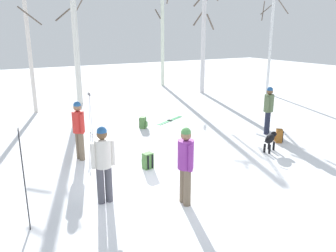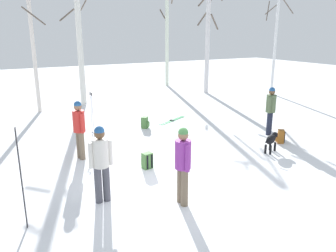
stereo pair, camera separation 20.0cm
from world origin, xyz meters
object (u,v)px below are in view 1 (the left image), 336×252
Objects in this scene: person_3 at (269,107)px; birch_tree_6 at (270,41)px; birch_tree_1 at (28,34)px; birch_tree_2 at (74,32)px; backpack_0 at (279,136)px; birch_tree_5 at (204,39)px; dog at (270,139)px; backpack_1 at (143,123)px; ski_poles_0 at (90,113)px; person_1 at (186,161)px; person_2 at (103,160)px; birch_tree_3 at (76,28)px; backpack_2 at (148,161)px; person_0 at (79,127)px; ski_pair_lying_0 at (170,120)px; birch_tree_4 at (162,29)px; ski_pair_planted_0 at (24,181)px.

birch_tree_6 reaches higher than person_3.
birch_tree_2 is at bearing 14.39° from birch_tree_1.
birch_tree_5 is at bearing 70.10° from backpack_0.
backpack_0 is at bearing 28.11° from dog.
person_3 reaches higher than backpack_1.
ski_poles_0 is at bearing 178.29° from backpack_1.
birch_tree_6 is (10.67, -2.19, -0.54)m from birch_tree_2.
person_1 is at bearing -142.14° from birch_tree_6.
person_2 is at bearing -133.96° from birch_tree_5.
backpack_0 and backpack_1 have the same top height.
birch_tree_3 is (1.24, 5.63, 2.94)m from ski_poles_0.
person_0 is at bearing 131.13° from backpack_2.
backpack_1 is at bearing -162.05° from ski_pair_lying_0.
backpack_1 is 0.06× the size of birch_tree_4.
birch_tree_5 is at bearing 37.53° from person_0.
birch_tree_3 is at bearing 97.81° from backpack_1.
birch_tree_6 is at bearing 14.70° from ski_poles_0.
person_3 is 2.02m from dog.
ski_poles_0 is at bearing 152.56° from person_3.
ski_pair_lying_0 is 6.49m from birch_tree_2.
person_3 is 0.26× the size of birch_tree_1.
person_1 is 0.30× the size of birch_tree_6.
birch_tree_3 is at bearing 69.42° from ski_pair_planted_0.
ski_poles_0 is 2.11m from backpack_1.
person_2 is 3.90× the size of backpack_0.
birch_tree_2 is 1.11× the size of birch_tree_5.
person_0 is 0.24× the size of birch_tree_4.
backpack_0 is 0.07× the size of birch_tree_1.
person_2 is 16.68m from birch_tree_4.
ski_poles_0 is at bearing 75.90° from person_2.
birch_tree_5 reaches higher than backpack_1.
birch_tree_4 reaches higher than backpack_1.
person_3 is (6.61, -0.82, 0.00)m from person_0.
ski_pair_lying_0 is 0.27× the size of birch_tree_6.
person_2 reaches higher than backpack_2.
ski_pair_lying_0 is 0.24× the size of birch_tree_1.
ski_pair_planted_0 reaches higher than ski_poles_0.
person_2 is at bearing -103.20° from birch_tree_3.
ski_pair_lying_0 is 6.81m from birch_tree_3.
person_1 is 11.42m from birch_tree_2.
person_0 is 3.71m from backpack_1.
birch_tree_1 is at bearing -177.16° from birch_tree_5.
birch_tree_3 reaches higher than ski_pair_planted_0.
person_3 is 0.30× the size of birch_tree_6.
person_3 is 5.33m from backpack_2.
birch_tree_3 is (4.07, 10.84, 2.78)m from ski_pair_planted_0.
birch_tree_4 is at bearing 27.93° from birch_tree_2.
dog is at bearing 6.00° from person_2.
birch_tree_2 is (2.02, 7.36, 2.59)m from person_0.
backpack_2 is 0.07× the size of birch_tree_1.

